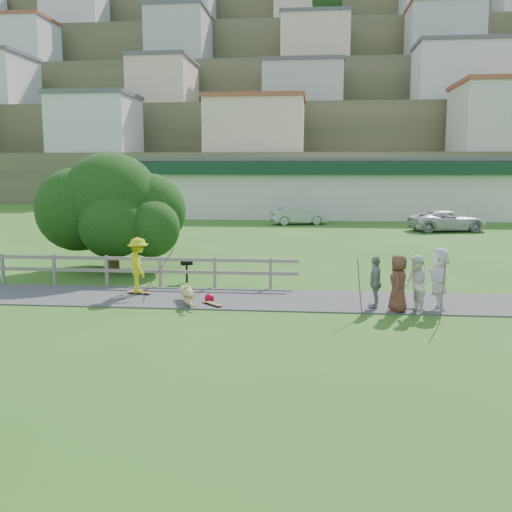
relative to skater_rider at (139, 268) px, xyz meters
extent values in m
plane|color=#2C5518|center=(2.35, -1.84, -0.93)|extent=(260.00, 260.00, 0.00)
cube|color=#3B3C3E|center=(2.35, -0.34, -0.91)|extent=(34.00, 3.00, 0.04)
cube|color=slate|center=(-5.65, 1.46, -0.38)|extent=(0.10, 0.10, 1.10)
cube|color=slate|center=(-3.65, 1.46, -0.38)|extent=(0.10, 0.10, 1.10)
cube|color=slate|center=(-1.65, 1.46, -0.38)|extent=(0.10, 0.10, 1.10)
cube|color=slate|center=(0.35, 1.46, -0.38)|extent=(0.10, 0.10, 1.10)
cube|color=slate|center=(2.35, 1.46, -0.38)|extent=(0.10, 0.10, 1.10)
cube|color=slate|center=(4.35, 1.46, -0.38)|extent=(0.10, 0.10, 1.10)
cube|color=slate|center=(-2.15, 1.46, 0.07)|extent=(15.00, 0.08, 0.12)
cube|color=slate|center=(-2.15, 1.46, -0.38)|extent=(15.00, 0.08, 0.12)
cube|color=beige|center=(6.35, 33.16, 1.47)|extent=(32.00, 10.00, 4.80)
cube|color=#133620|center=(6.35, 27.96, 3.27)|extent=(32.00, 0.60, 1.00)
cube|color=#525257|center=(6.35, 33.16, 4.02)|extent=(32.50, 10.50, 0.30)
cube|color=#424D2D|center=(2.35, 53.16, 2.07)|extent=(220.00, 14.00, 6.00)
cube|color=beige|center=(2.35, 53.16, 8.57)|extent=(10.00, 9.00, 7.00)
cube|color=#525257|center=(2.35, 53.16, 12.32)|extent=(10.40, 9.40, 0.50)
cube|color=#424D2D|center=(2.35, 66.16, 5.57)|extent=(220.00, 14.00, 13.00)
cube|color=beige|center=(2.35, 66.16, 15.57)|extent=(10.00, 9.00, 7.00)
cube|color=#525257|center=(2.35, 66.16, 19.32)|extent=(10.40, 9.40, 0.50)
cube|color=#424D2D|center=(2.35, 79.16, 9.57)|extent=(220.00, 14.00, 21.00)
cube|color=beige|center=(2.35, 79.16, 23.57)|extent=(10.00, 9.00, 7.00)
cube|color=#525257|center=(2.35, 79.16, 27.32)|extent=(10.40, 9.40, 0.50)
cube|color=#424D2D|center=(2.35, 92.16, 14.07)|extent=(220.00, 14.00, 30.00)
cube|color=beige|center=(2.35, 92.16, 32.57)|extent=(10.00, 9.00, 7.00)
cube|color=#424D2D|center=(2.35, 106.16, 19.07)|extent=(220.00, 14.00, 40.00)
imported|color=#C5C712|center=(0.00, 0.00, 0.00)|extent=(1.16, 1.38, 1.85)
imported|color=#DCB579|center=(1.97, -1.23, -0.62)|extent=(1.73, 1.00, 0.62)
imported|color=silver|center=(8.85, -1.66, -0.05)|extent=(0.87, 1.00, 1.74)
imported|color=gray|center=(7.72, -1.12, -0.11)|extent=(0.50, 0.99, 1.63)
imported|color=brown|center=(8.35, -1.53, -0.06)|extent=(0.71, 0.94, 1.74)
imported|color=white|center=(9.60, -1.13, 0.04)|extent=(0.66, 1.81, 1.93)
imported|color=#96999D|center=(4.79, 24.84, -0.23)|extent=(4.46, 2.56, 1.39)
imported|color=beige|center=(14.93, 21.17, -0.22)|extent=(5.48, 3.38, 1.42)
sphere|color=#9E041B|center=(2.57, -0.88, -0.77)|extent=(0.31, 0.31, 0.31)
cylinder|color=brown|center=(0.60, 0.40, 0.03)|extent=(0.03, 0.03, 1.91)
cylinder|color=brown|center=(7.17, -2.19, -0.06)|extent=(0.03, 0.03, 1.73)
cylinder|color=brown|center=(9.36, -2.72, -0.06)|extent=(0.03, 0.03, 1.73)
camera|label=1|loc=(5.78, -18.37, 3.33)|focal=40.00mm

